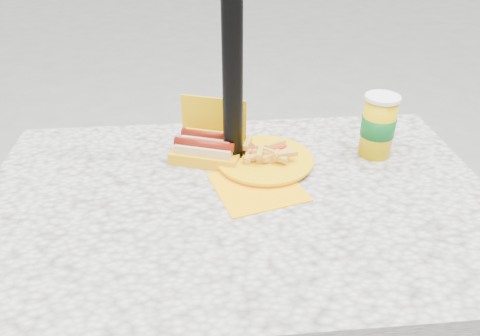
{
  "coord_description": "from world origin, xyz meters",
  "views": [
    {
      "loc": [
        -0.08,
        -0.89,
        1.37
      ],
      "look_at": [
        0.01,
        0.04,
        0.8
      ],
      "focal_mm": 35.0,
      "sensor_mm": 36.0,
      "label": 1
    }
  ],
  "objects": [
    {
      "name": "soda_cup",
      "position": [
        0.38,
        0.16,
        0.83
      ],
      "size": [
        0.09,
        0.09,
        0.17
      ],
      "rotation": [
        0.0,
        0.0,
        0.24
      ],
      "color": "#E6B200",
      "rests_on": "picnic_table"
    },
    {
      "name": "fries_plate",
      "position": [
        0.08,
        0.13,
        0.76
      ],
      "size": [
        0.28,
        0.36,
        0.05
      ],
      "rotation": [
        0.0,
        0.0,
        0.0
      ],
      "color": "#FFA800",
      "rests_on": "picnic_table"
    },
    {
      "name": "picnic_table",
      "position": [
        0.0,
        0.0,
        0.64
      ],
      "size": [
        1.2,
        0.8,
        0.75
      ],
      "color": "beige",
      "rests_on": "ground"
    },
    {
      "name": "umbrella_pole",
      "position": [
        0.0,
        0.16,
        1.1
      ],
      "size": [
        0.05,
        0.05,
        2.2
      ],
      "primitive_type": "cylinder",
      "color": "black",
      "rests_on": "ground"
    },
    {
      "name": "hotdog_box",
      "position": [
        -0.06,
        0.18,
        0.78
      ],
      "size": [
        0.21,
        0.18,
        0.15
      ],
      "rotation": [
        0.0,
        0.0,
        -0.34
      ],
      "color": "#EDB100",
      "rests_on": "picnic_table"
    }
  ]
}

